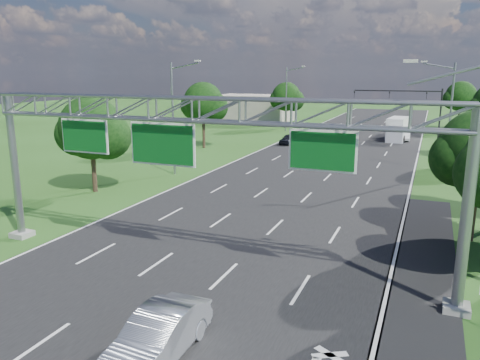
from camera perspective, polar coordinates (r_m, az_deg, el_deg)
The scene contains 18 objects.
ground at distance 39.00m, azimuth 6.81°, elevation -0.64°, with size 220.00×220.00×0.00m, color #234715.
road at distance 39.00m, azimuth 6.81°, elevation -0.64°, with size 18.00×180.00×0.02m, color black.
road_flare at distance 22.50m, azimuth 21.28°, elevation -11.81°, with size 3.00×30.00×0.02m, color black.
sign_gantry at distance 21.06m, azimuth -5.21°, elevation 6.91°, with size 23.50×1.00×9.56m.
traffic_signal at distance 71.74m, azimuth 20.51°, elevation 8.98°, with size 12.21×0.24×7.00m.
streetlight_l_near at distance 42.48m, azimuth -7.97°, elevation 8.06°, with size 2.97×0.22×10.16m.
streetlight_l_far at distance 74.77m, azimuth 5.81°, elevation 10.16°, with size 2.97×0.22×10.16m.
streetlight_r_mid at distance 46.73m, azimuth 24.04°, elevation 7.51°, with size 2.97×0.22×10.16m.
tree_verge_la at distance 37.55m, azimuth -17.57°, elevation 5.70°, with size 5.76×4.80×7.40m.
tree_verge_lb at distance 57.88m, azimuth -4.42°, elevation 9.24°, with size 5.76×4.80×8.06m.
tree_verge_lc at distance 80.08m, azimuth 5.72°, elevation 9.90°, with size 5.76×4.80×7.62m.
tree_verge_re at distance 84.81m, azimuth 25.36°, elevation 9.06°, with size 5.76×4.80×7.84m.
building_left at distance 90.68m, azimuth 1.59°, elevation 8.74°, with size 14.00×10.00×5.00m, color gray.
silver_sedan at distance 16.13m, azimuth -9.96°, elevation -18.21°, with size 1.67×4.79×1.58m, color #AAAEB6.
car_queue_a at distance 57.55m, azimuth 10.10°, elevation 4.24°, with size 1.70×4.17×1.21m, color silver.
car_queue_c at distance 61.59m, azimuth 5.97°, elevation 4.97°, with size 1.55×3.85×1.31m, color black.
car_queue_d at distance 68.70m, azimuth 19.42°, elevation 5.15°, with size 1.44×4.12×1.36m, color silver.
box_truck at distance 69.15m, azimuth 18.63°, elevation 5.88°, with size 2.87×8.09×2.99m.
Camera 1 is at (10.00, -6.59, 9.07)m, focal length 35.00 mm.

